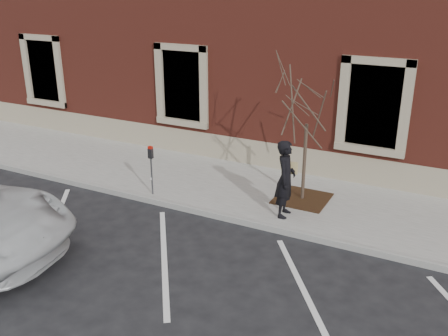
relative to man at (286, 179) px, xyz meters
The scene contains 9 objects.
ground 2.08m from the man, 159.82° to the right, with size 120.00×120.00×0.00m, color #28282B.
sidewalk_near 2.26m from the man, 145.34° to the left, with size 40.00×3.50×0.15m, color beige.
curb_near 2.06m from the man, 158.31° to the right, with size 40.00×0.12×0.15m, color #9E9E99.
parking_stripes 3.44m from the man, 120.48° to the right, with size 28.00×4.40×0.01m, color silver, non-canonical shape.
building_civic 7.87m from the man, 103.04° to the left, with size 40.00×8.62×8.00m.
man is the anchor object (origin of this frame).
parking_meter 3.63m from the man, behind, with size 0.12×0.09×1.35m.
tree_grate 1.46m from the man, 85.47° to the left, with size 1.34×1.34×0.03m, color #392612.
sapling 1.99m from the man, 85.47° to the left, with size 2.23×2.23×3.72m.
Camera 1 is at (5.41, -9.88, 5.59)m, focal length 40.00 mm.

